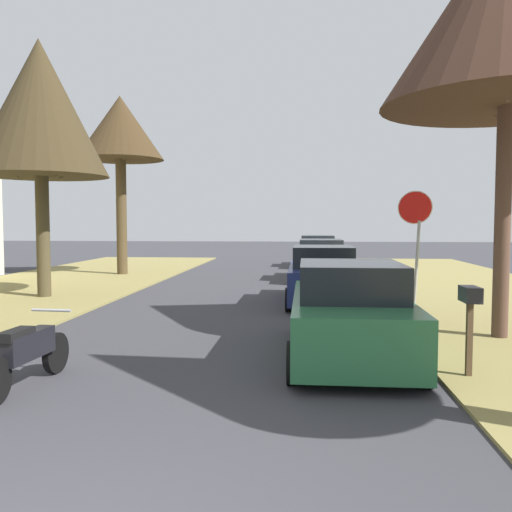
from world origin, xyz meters
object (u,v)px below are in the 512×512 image
(street_tree_left_mid_b, at_px, (40,109))
(parked_sedan_white, at_px, (317,252))
(parked_motorcycle, at_px, (27,353))
(parked_sedan_green, at_px, (349,313))
(curbside_mailbox, at_px, (470,305))
(parked_sedan_navy, at_px, (322,277))
(parked_sedan_tan, at_px, (321,261))
(street_tree_right_mid_a, at_px, (509,9))
(street_tree_left_far, at_px, (120,130))
(stop_sign_far, at_px, (415,225))

(street_tree_left_mid_b, bearing_deg, parked_sedan_white, 55.59)
(parked_motorcycle, bearing_deg, parked_sedan_green, 25.05)
(curbside_mailbox, bearing_deg, parked_sedan_green, 144.40)
(parked_sedan_navy, height_order, curbside_mailbox, parked_sedan_navy)
(parked_sedan_tan, bearing_deg, street_tree_right_mid_a, -73.90)
(parked_sedan_tan, distance_m, curbside_mailbox, 13.26)
(parked_motorcycle, bearing_deg, curbside_mailbox, 8.89)
(street_tree_left_mid_b, xyz_separation_m, curbside_mailbox, (9.91, -7.36, -4.43))
(street_tree_right_mid_a, relative_size, parked_sedan_green, 1.78)
(parked_sedan_navy, bearing_deg, street_tree_right_mid_a, -54.58)
(street_tree_left_far, distance_m, curbside_mailbox, 18.10)
(street_tree_left_mid_b, xyz_separation_m, parked_sedan_tan, (8.28, 5.80, -4.77))
(stop_sign_far, distance_m, curbside_mailbox, 5.36)
(street_tree_left_mid_b, height_order, parked_sedan_navy, street_tree_left_mid_b)
(street_tree_left_far, xyz_separation_m, parked_sedan_tan, (8.30, -1.13, -5.34))
(parked_sedan_white, bearing_deg, street_tree_left_mid_b, -124.41)
(street_tree_right_mid_a, distance_m, parked_motorcycle, 10.00)
(parked_sedan_tan, bearing_deg, curbside_mailbox, -82.95)
(parked_sedan_navy, bearing_deg, curbside_mailbox, -76.03)
(street_tree_left_mid_b, distance_m, curbside_mailbox, 13.11)
(street_tree_right_mid_a, distance_m, curbside_mailbox, 5.91)
(street_tree_left_mid_b, relative_size, parked_sedan_navy, 1.69)
(stop_sign_far, xyz_separation_m, street_tree_left_mid_b, (-10.22, 2.12, 3.33))
(stop_sign_far, relative_size, parked_sedan_green, 0.66)
(parked_sedan_green, bearing_deg, stop_sign_far, 65.19)
(street_tree_left_far, relative_size, curbside_mailbox, 5.85)
(stop_sign_far, relative_size, street_tree_left_mid_b, 0.39)
(parked_sedan_white, height_order, parked_motorcycle, parked_sedan_white)
(stop_sign_far, relative_size, parked_sedan_tan, 0.66)
(street_tree_right_mid_a, xyz_separation_m, parked_sedan_white, (-2.95, 16.84, -5.40))
(stop_sign_far, bearing_deg, street_tree_right_mid_a, -66.99)
(parked_sedan_tan, xyz_separation_m, parked_sedan_white, (0.07, 6.39, 0.00))
(parked_motorcycle, xyz_separation_m, curbside_mailbox, (6.02, 0.94, 0.57))
(parked_sedan_navy, height_order, parked_motorcycle, parked_sedan_navy)
(stop_sign_far, relative_size, parked_sedan_navy, 0.66)
(street_tree_left_mid_b, bearing_deg, parked_sedan_green, -36.79)
(stop_sign_far, xyz_separation_m, parked_sedan_green, (-1.90, -4.10, -1.44))
(street_tree_left_far, distance_m, parked_sedan_white, 11.23)
(street_tree_right_mid_a, height_order, parked_motorcycle, street_tree_right_mid_a)
(stop_sign_far, xyz_separation_m, parked_sedan_navy, (-2.10, 1.93, -1.44))
(street_tree_left_far, relative_size, parked_sedan_tan, 1.68)
(parked_sedan_navy, xyz_separation_m, curbside_mailbox, (1.78, -7.17, 0.33))
(street_tree_right_mid_a, relative_size, parked_sedan_navy, 1.78)
(stop_sign_far, height_order, curbside_mailbox, stop_sign_far)
(stop_sign_far, relative_size, street_tree_right_mid_a, 0.37)
(curbside_mailbox, bearing_deg, stop_sign_far, 86.56)
(street_tree_right_mid_a, distance_m, street_tree_left_mid_b, 12.23)
(street_tree_right_mid_a, distance_m, parked_sedan_green, 6.36)
(street_tree_right_mid_a, distance_m, street_tree_left_far, 16.19)
(parked_sedan_white, xyz_separation_m, parked_motorcycle, (-4.46, -20.49, -0.24))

